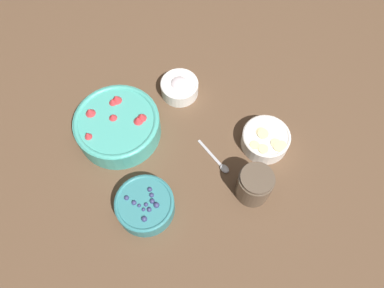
{
  "coord_description": "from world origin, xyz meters",
  "views": [
    {
      "loc": [
        0.04,
        -0.48,
        1.02
      ],
      "look_at": [
        -0.04,
        0.01,
        0.05
      ],
      "focal_mm": 35.0,
      "sensor_mm": 36.0,
      "label": 1
    }
  ],
  "objects_px": {
    "bowl_strawberries": "(118,125)",
    "bowl_bananas": "(266,139)",
    "bowl_blueberries": "(145,205)",
    "bowl_cream": "(180,87)",
    "jar_chocolate": "(254,185)"
  },
  "relations": [
    {
      "from": "bowl_strawberries",
      "to": "bowl_bananas",
      "type": "xyz_separation_m",
      "value": [
        0.44,
        0.04,
        -0.01
      ]
    },
    {
      "from": "bowl_blueberries",
      "to": "bowl_cream",
      "type": "distance_m",
      "value": 0.4
    },
    {
      "from": "bowl_blueberries",
      "to": "bowl_bananas",
      "type": "height_order",
      "value": "bowl_blueberries"
    },
    {
      "from": "bowl_blueberries",
      "to": "bowl_bananas",
      "type": "xyz_separation_m",
      "value": [
        0.31,
        0.26,
        -0.0
      ]
    },
    {
      "from": "bowl_strawberries",
      "to": "bowl_cream",
      "type": "distance_m",
      "value": 0.24
    },
    {
      "from": "bowl_bananas",
      "to": "bowl_cream",
      "type": "distance_m",
      "value": 0.32
    },
    {
      "from": "bowl_strawberries",
      "to": "bowl_blueberries",
      "type": "distance_m",
      "value": 0.26
    },
    {
      "from": "bowl_strawberries",
      "to": "bowl_blueberries",
      "type": "height_order",
      "value": "bowl_strawberries"
    },
    {
      "from": "bowl_blueberries",
      "to": "jar_chocolate",
      "type": "height_order",
      "value": "jar_chocolate"
    },
    {
      "from": "bowl_strawberries",
      "to": "bowl_cream",
      "type": "relative_size",
      "value": 2.11
    },
    {
      "from": "bowl_bananas",
      "to": "jar_chocolate",
      "type": "height_order",
      "value": "jar_chocolate"
    },
    {
      "from": "bowl_bananas",
      "to": "bowl_cream",
      "type": "relative_size",
      "value": 1.18
    },
    {
      "from": "bowl_strawberries",
      "to": "bowl_cream",
      "type": "height_order",
      "value": "bowl_strawberries"
    },
    {
      "from": "bowl_bananas",
      "to": "jar_chocolate",
      "type": "relative_size",
      "value": 1.32
    },
    {
      "from": "bowl_strawberries",
      "to": "bowl_cream",
      "type": "bearing_deg",
      "value": 49.56
    }
  ]
}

